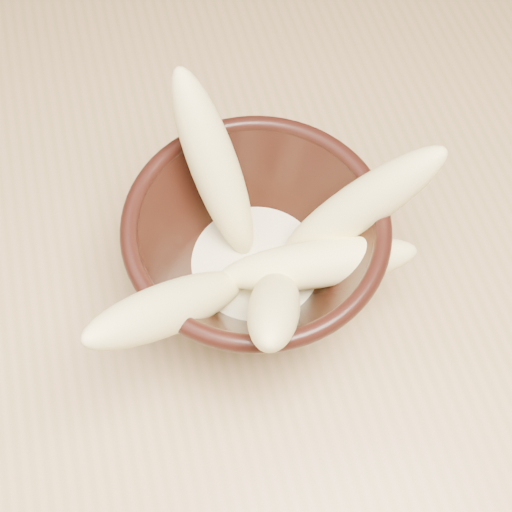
% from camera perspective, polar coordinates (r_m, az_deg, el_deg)
% --- Properties ---
extents(table, '(1.20, 0.80, 0.75)m').
position_cam_1_polar(table, '(0.72, 11.98, -0.02)').
color(table, tan).
rests_on(table, ground).
extents(bowl, '(0.20, 0.20, 0.11)m').
position_cam_1_polar(bowl, '(0.55, 0.00, 0.46)').
color(bowl, black).
rests_on(bowl, table).
extents(milk_puddle, '(0.11, 0.11, 0.02)m').
position_cam_1_polar(milk_puddle, '(0.57, 0.00, -0.82)').
color(milk_puddle, '#EFE9C0').
rests_on(milk_puddle, bowl).
extents(banana_upright, '(0.07, 0.12, 0.15)m').
position_cam_1_polar(banana_upright, '(0.53, -3.33, 7.11)').
color(banana_upright, '#F7EA92').
rests_on(banana_upright, bowl).
extents(banana_left, '(0.15, 0.11, 0.14)m').
position_cam_1_polar(banana_left, '(0.49, -6.67, -4.05)').
color(banana_left, '#F7EA92').
rests_on(banana_left, bowl).
extents(banana_right, '(0.14, 0.05, 0.14)m').
position_cam_1_polar(banana_right, '(0.53, 8.21, 3.89)').
color(banana_right, '#F7EA92').
rests_on(banana_right, bowl).
extents(banana_across, '(0.16, 0.06, 0.06)m').
position_cam_1_polar(banana_across, '(0.53, 4.88, -0.65)').
color(banana_across, '#F7EA92').
rests_on(banana_across, bowl).
extents(banana_front, '(0.08, 0.13, 0.13)m').
position_cam_1_polar(banana_front, '(0.49, 1.47, -4.12)').
color(banana_front, '#F7EA92').
rests_on(banana_front, bowl).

